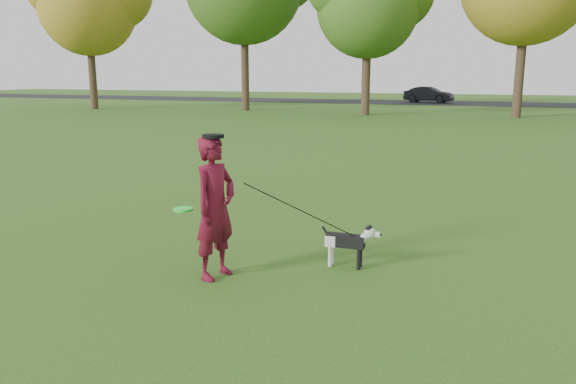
% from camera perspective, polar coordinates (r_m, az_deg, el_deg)
% --- Properties ---
extents(ground, '(120.00, 120.00, 0.00)m').
position_cam_1_polar(ground, '(7.01, -2.39, -7.78)').
color(ground, '#285116').
rests_on(ground, ground).
extents(road, '(120.00, 7.00, 0.02)m').
position_cam_1_polar(road, '(46.24, 16.43, 8.66)').
color(road, black).
rests_on(road, ground).
extents(man, '(0.54, 0.69, 1.68)m').
position_cam_1_polar(man, '(6.55, -7.41, -1.58)').
color(man, '#580C1F').
rests_on(man, ground).
extents(dog, '(0.76, 0.15, 0.57)m').
position_cam_1_polar(dog, '(6.98, 6.32, -4.88)').
color(dog, black).
rests_on(dog, ground).
extents(car_mid, '(3.97, 2.12, 1.24)m').
position_cam_1_polar(car_mid, '(46.36, 14.10, 9.57)').
color(car_mid, black).
rests_on(car_mid, road).
extents(man_held_items, '(2.01, 1.04, 1.31)m').
position_cam_1_polar(man_held_items, '(6.57, 1.60, -2.03)').
color(man_held_items, '#20FF2D').
rests_on(man_held_items, ground).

